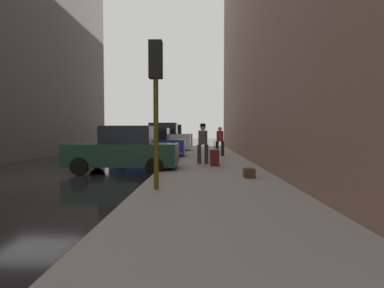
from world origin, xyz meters
TOP-DOWN VIEW (x-y plane):
  - ground_plane at (0.00, 0.00)m, footprint 120.00×120.00m
  - sidewalk at (6.00, 0.00)m, footprint 4.00×40.00m
  - parked_dark_green_sedan at (2.65, 1.57)m, footprint 4.22×2.10m
  - parked_blue_sedan at (2.65, 7.44)m, footprint 4.20×2.06m
  - parked_white_van at (2.65, 13.07)m, footprint 4.63×2.12m
  - parked_bronze_suv at (2.65, 18.98)m, footprint 4.65×2.16m
  - fire_hydrant at (4.45, 5.32)m, footprint 0.42×0.22m
  - traffic_light at (4.50, -2.73)m, footprint 0.32×0.32m
  - pedestrian_with_beanie at (5.71, 3.21)m, footprint 0.52×0.44m
  - pedestrian_in_red_jacket at (6.78, 7.73)m, footprint 0.53×0.47m
  - rolling_suitcase at (6.19, 2.46)m, footprint 0.37×0.57m
  - duffel_bag at (7.10, -0.74)m, footprint 0.32×0.44m

SIDE VIEW (x-z plane):
  - ground_plane at x=0.00m, z-range 0.00..0.00m
  - sidewalk at x=6.00m, z-range 0.00..0.15m
  - duffel_bag at x=7.10m, z-range 0.15..0.43m
  - rolling_suitcase at x=6.19m, z-range -0.03..1.01m
  - fire_hydrant at x=4.45m, z-range 0.15..0.85m
  - parked_dark_green_sedan at x=2.65m, z-range -0.05..1.74m
  - parked_blue_sedan at x=2.65m, z-range -0.05..1.74m
  - parked_white_van at x=2.65m, z-range -0.09..2.16m
  - parked_bronze_suv at x=2.65m, z-range -0.09..2.16m
  - pedestrian_in_red_jacket at x=6.78m, z-range 0.25..1.96m
  - pedestrian_with_beanie at x=5.71m, z-range 0.25..2.02m
  - traffic_light at x=4.50m, z-range 0.96..4.56m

